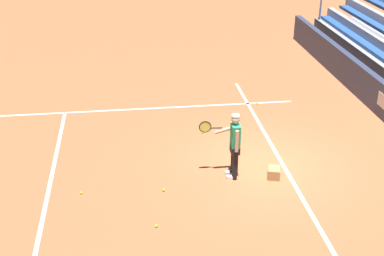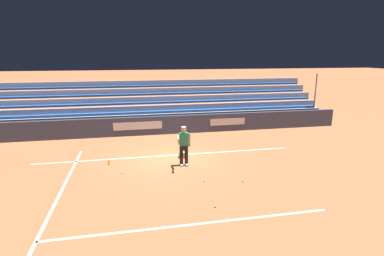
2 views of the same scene
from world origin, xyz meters
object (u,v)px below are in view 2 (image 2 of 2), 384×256
tennis_ball_midcourt (204,181)px  tennis_ball_by_box (122,173)px  ball_box_cardboard (183,155)px  tennis_ball_far_right (215,207)px  tennis_ball_toward_net (243,181)px  tennis_ball_near_player (79,158)px  tennis_player (184,146)px  water_bottle (109,162)px

tennis_ball_midcourt → tennis_ball_by_box: bearing=-24.8°
ball_box_cardboard → tennis_ball_far_right: bearing=92.2°
tennis_ball_toward_net → tennis_ball_near_player: size_ratio=1.00×
tennis_ball_far_right → tennis_player: bearing=-84.8°
tennis_ball_near_player → water_bottle: size_ratio=0.30×
tennis_ball_toward_net → tennis_ball_by_box: 4.78m
tennis_player → tennis_ball_near_player: 4.94m
tennis_ball_toward_net → water_bottle: 5.79m
water_bottle → tennis_player: bearing=166.7°
tennis_ball_near_player → water_bottle: (-1.38, 1.00, 0.08)m
tennis_ball_by_box → water_bottle: (0.58, -1.14, 0.08)m
tennis_ball_toward_net → tennis_ball_by_box: bearing=-20.6°
tennis_player → ball_box_cardboard: 1.29m
tennis_ball_far_right → water_bottle: 5.71m
tennis_ball_by_box → tennis_ball_midcourt: (-3.03, 1.40, 0.00)m
tennis_player → tennis_ball_toward_net: (-1.90, 2.07, -0.86)m
tennis_ball_by_box → ball_box_cardboard: bearing=-152.6°
tennis_ball_midcourt → tennis_ball_near_player: (5.00, -3.54, 0.00)m
tennis_ball_by_box → water_bottle: 1.28m
tennis_ball_toward_net → tennis_ball_far_right: 2.30m
tennis_player → tennis_ball_far_right: (-0.34, 3.77, -0.86)m
ball_box_cardboard → tennis_ball_by_box: 3.07m
ball_box_cardboard → tennis_ball_far_right: ball_box_cardboard is taller
tennis_ball_midcourt → ball_box_cardboard: bearing=-83.8°
tennis_ball_near_player → tennis_ball_far_right: bearing=131.5°
tennis_ball_by_box → tennis_ball_near_player: bearing=-47.3°
ball_box_cardboard → water_bottle: (3.31, 0.28, -0.02)m
tennis_ball_by_box → tennis_ball_far_right: 4.46m
tennis_ball_toward_net → tennis_ball_by_box: size_ratio=1.00×
tennis_ball_far_right → water_bottle: (3.50, -4.51, 0.08)m
tennis_ball_by_box → tennis_ball_midcourt: size_ratio=1.00×
tennis_ball_toward_net → tennis_ball_far_right: same height
tennis_ball_by_box → tennis_ball_near_player: same height
ball_box_cardboard → tennis_player: bearing=81.3°
tennis_ball_midcourt → water_bottle: size_ratio=0.30×
tennis_ball_toward_net → tennis_ball_near_player: (6.44, -3.81, 0.00)m
tennis_ball_toward_net → tennis_ball_far_right: size_ratio=1.00×
tennis_ball_near_player → tennis_ball_by_box: bearing=132.7°
tennis_ball_near_player → ball_box_cardboard: bearing=171.3°
tennis_ball_toward_net → tennis_ball_far_right: bearing=47.5°
tennis_ball_by_box → tennis_ball_near_player: (1.97, -2.13, 0.00)m
tennis_ball_near_player → tennis_player: bearing=159.0°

